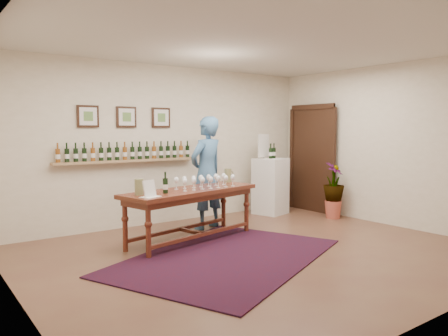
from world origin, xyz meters
TOP-DOWN VIEW (x-y plane):
  - ground at (0.00, 0.00)m, footprint 6.00×6.00m
  - room_shell at (2.11, 1.86)m, footprint 6.00×6.00m
  - rug at (-0.48, 0.07)m, footprint 3.66×3.12m
  - tasting_table at (-0.40, 1.08)m, footprint 2.32×1.15m
  - table_glasses at (-0.15, 1.08)m, footprint 1.40×0.38m
  - table_bottles at (-0.93, 0.95)m, footprint 0.32×0.22m
  - pitcher_left at (-1.29, 0.98)m, footprint 0.16×0.16m
  - pitcher_right at (0.57, 1.46)m, footprint 0.16×0.16m
  - menu_card at (-1.25, 0.75)m, footprint 0.29×0.25m
  - display_pedestal at (2.01, 1.98)m, footprint 0.67×0.67m
  - pedestal_bottles at (2.04, 1.97)m, footprint 0.34×0.17m
  - info_sign at (1.93, 2.11)m, footprint 0.36×0.11m
  - potted_plant at (2.65, 0.93)m, footprint 0.65×0.65m
  - person at (0.27, 1.66)m, footprint 0.78×0.60m

SIDE VIEW (x-z plane):
  - ground at x=0.00m, z-range 0.00..0.00m
  - rug at x=-0.48m, z-range 0.00..0.02m
  - potted_plant at x=2.65m, z-range 0.08..0.99m
  - display_pedestal at x=2.01m, z-range 0.00..1.10m
  - tasting_table at x=-0.40m, z-range 0.28..1.06m
  - table_glasses at x=-0.15m, z-range 0.79..0.98m
  - pitcher_left at x=-1.29m, z-range 0.79..1.01m
  - menu_card at x=-1.25m, z-range 0.79..1.01m
  - pitcher_right at x=0.57m, z-range 0.79..1.01m
  - person at x=0.27m, z-range 0.00..1.89m
  - table_bottles at x=-0.93m, z-range 0.79..1.11m
  - room_shell at x=2.11m, z-range -1.88..4.12m
  - pedestal_bottles at x=2.04m, z-range 1.10..1.43m
  - info_sign at x=1.93m, z-range 1.10..1.61m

